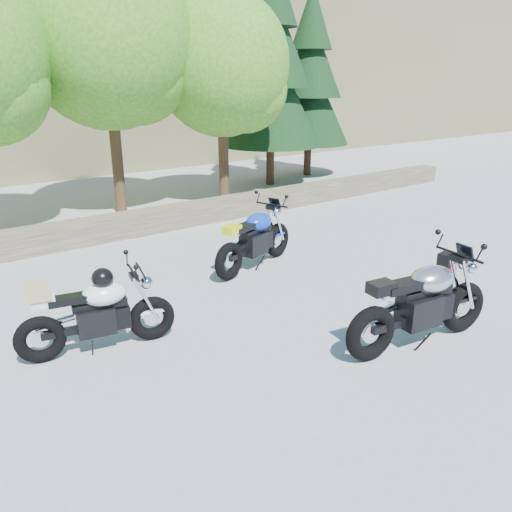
{
  "coord_description": "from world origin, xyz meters",
  "views": [
    {
      "loc": [
        -4.0,
        -4.58,
        3.19
      ],
      "look_at": [
        0.2,
        1.0,
        0.75
      ],
      "focal_mm": 35.0,
      "sensor_mm": 36.0,
      "label": 1
    }
  ],
  "objects_px": {
    "silver_bike": "(422,304)",
    "blue_bike": "(255,240)",
    "white_bike": "(96,312)",
    "backpack": "(446,265)"
  },
  "relations": [
    {
      "from": "white_bike",
      "to": "blue_bike",
      "type": "xyz_separation_m",
      "value": [
        3.35,
        1.21,
        -0.0
      ]
    },
    {
      "from": "silver_bike",
      "to": "backpack",
      "type": "distance_m",
      "value": 2.74
    },
    {
      "from": "backpack",
      "to": "silver_bike",
      "type": "bearing_deg",
      "value": -161.61
    },
    {
      "from": "silver_bike",
      "to": "blue_bike",
      "type": "bearing_deg",
      "value": 98.45
    },
    {
      "from": "silver_bike",
      "to": "blue_bike",
      "type": "relative_size",
      "value": 1.09
    },
    {
      "from": "white_bike",
      "to": "blue_bike",
      "type": "distance_m",
      "value": 3.56
    },
    {
      "from": "white_bike",
      "to": "backpack",
      "type": "height_order",
      "value": "white_bike"
    },
    {
      "from": "blue_bike",
      "to": "backpack",
      "type": "bearing_deg",
      "value": -61.34
    },
    {
      "from": "silver_bike",
      "to": "white_bike",
      "type": "height_order",
      "value": "silver_bike"
    },
    {
      "from": "silver_bike",
      "to": "blue_bike",
      "type": "height_order",
      "value": "silver_bike"
    }
  ]
}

